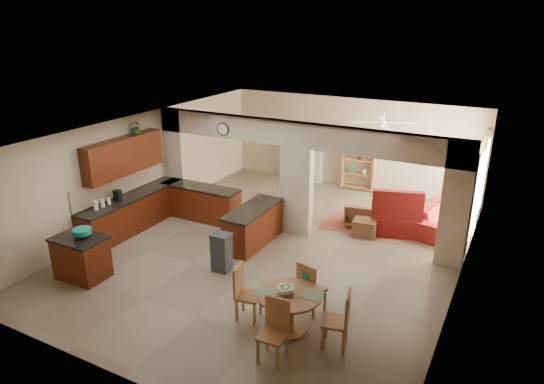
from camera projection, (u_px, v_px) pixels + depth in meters
The scene contains 39 objects.
floor at pixel (277, 247), 11.45m from camera, with size 10.00×10.00×0.00m, color #786B53.
ceiling at pixel (278, 130), 10.49m from camera, with size 10.00×10.00×0.00m, color white.
wall_back at pixel (351, 143), 15.12m from camera, with size 8.00×8.00×0.00m, color #C3AF8F.
wall_front at pixel (115, 298), 6.82m from camera, with size 8.00×8.00×0.00m, color #C3AF8F.
wall_left at pixel (143, 167), 12.73m from camera, with size 10.00×10.00×0.00m, color #C3AF8F.
wall_right at pixel (464, 225), 9.20m from camera, with size 10.00×10.00×0.00m, color #C3AF8F.
partition_left_pier at pixel (176, 159), 13.43m from camera, with size 0.60×0.25×2.80m, color #C3AF8F.
partition_center_pier at pixel (296, 190), 11.90m from camera, with size 0.80×0.25×2.20m, color #C3AF8F.
partition_right_pier at pixel (456, 205), 10.17m from camera, with size 0.60×0.25×2.80m, color #C3AF8F.
partition_header at pixel (297, 135), 11.42m from camera, with size 8.00×0.25×0.60m, color #C3AF8F.
kitchen_counter at pixel (161, 208), 12.52m from camera, with size 2.52×3.29×1.48m.
upper_cabinets at pixel (124, 156), 11.81m from camera, with size 0.35×2.40×0.90m, color #3C1306.
peninsula at pixel (253, 226), 11.46m from camera, with size 0.70×1.85×0.91m.
wall_clock at pixel (223, 129), 12.19m from camera, with size 0.34×0.34×0.03m, color #462617.
rug at pixel (355, 224), 12.66m from camera, with size 1.60×1.30×0.01m, color brown.
fireplace at pixel (302, 162), 15.95m from camera, with size 1.60×0.35×1.20m.
shelving_unit at pixel (359, 161), 14.98m from camera, with size 1.00×0.32×1.80m, color #935932.
window_a at pixel (476, 197), 11.19m from camera, with size 0.02×0.90×1.90m, color white.
window_b at pixel (483, 177), 12.60m from camera, with size 0.02×0.90×1.90m, color white.
glazed_door at pixel (479, 192), 11.95m from camera, with size 0.02×0.70×2.10m, color white.
drape_a_left at pixel (470, 205), 10.71m from camera, with size 0.10×0.28×2.30m, color #391E16.
drape_a_right at pixel (477, 189), 11.71m from camera, with size 0.10×0.28×2.30m, color #391E16.
drape_b_left at pixel (479, 183), 12.12m from camera, with size 0.10×0.28×2.30m, color #391E16.
drape_b_right at pixel (484, 170), 13.12m from camera, with size 0.10×0.28×2.30m, color #391E16.
ceiling_fan at pixel (384, 123), 12.40m from camera, with size 1.00×1.00×0.10m, color white.
kitchen_island at pixel (81, 257), 9.98m from camera, with size 1.06×0.77×0.91m.
teal_bowl at pixel (82, 233), 9.81m from camera, with size 0.38×0.38×0.18m, color #128171.
trash_can at pixel (221, 254), 10.26m from camera, with size 0.37×0.31×0.78m, color #2C2C2E.
dining_table at pixel (289, 307), 8.20m from camera, with size 1.10×1.10×0.75m.
fruit_bowl at pixel (286, 290), 8.10m from camera, with size 0.28×0.28×0.15m, color #65A323.
sofa at pixel (446, 216), 12.31m from camera, with size 0.92×2.35×0.69m, color maroon.
chaise at pixel (400, 223), 12.18m from camera, with size 1.22×0.99×0.49m, color maroon.
armchair at pixel (359, 214), 12.53m from camera, with size 0.68×0.70×0.64m, color maroon.
ottoman at pixel (365, 227), 12.02m from camera, with size 0.57×0.57×0.41m, color maroon.
plant at pixel (136, 127), 12.02m from camera, with size 0.30×0.26×0.34m, color #1E5215.
chair_north at pixel (309, 286), 8.72m from camera, with size 0.51×0.51×1.02m.
chair_east at pixel (341, 317), 7.82m from camera, with size 0.50×0.50×1.02m.
chair_south at pixel (275, 327), 7.58m from camera, with size 0.44×0.44×1.02m.
chair_west at pixel (244, 290), 8.60m from camera, with size 0.49×0.49×1.02m.
Camera 1 is at (4.72, -9.17, 5.14)m, focal length 32.00 mm.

